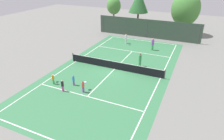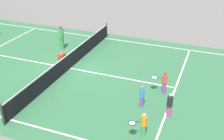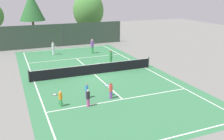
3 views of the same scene
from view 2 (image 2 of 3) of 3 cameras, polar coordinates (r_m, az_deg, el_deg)
The scene contains 13 objects.
ground_plane at distance 17.51m, azimuth -8.39°, elevation 0.32°, with size 80.00×80.00×0.00m, color slate.
court_surface at distance 17.50m, azimuth -8.39°, elevation 0.33°, with size 13.00×25.00×0.01m.
tennis_net at distance 17.28m, azimuth -8.50°, elevation 1.83°, with size 11.90×0.10×1.10m.
player_1 at distance 11.81m, azimuth 6.21°, elevation -10.77°, with size 0.69×0.75×1.12m.
player_2 at distance 20.07m, azimuth -10.12°, elevation 6.48°, with size 0.36×0.36×1.70m.
player_3 at distance 13.07m, azimuth 11.45°, elevation -6.85°, with size 0.26×0.26×1.21m.
player_4 at distance 13.58m, azimuth 6.00°, elevation -5.19°, with size 0.24×0.24×1.14m.
player_5 at distance 14.77m, azimuth 10.34°, elevation -2.40°, with size 0.39×0.84×1.22m.
ball_crate at distance 18.74m, azimuth -9.98°, elevation 2.69°, with size 0.47×0.33×0.43m.
tennis_ball_1 at distance 18.84m, azimuth -11.05°, elevation 2.22°, with size 0.07×0.07×0.07m, color #CCE533.
tennis_ball_2 at distance 16.21m, azimuth -11.81°, elevation -2.16°, with size 0.07×0.07×0.07m, color #CCE533.
tennis_ball_3 at distance 17.24m, azimuth -2.77°, elevation 0.29°, with size 0.07×0.07×0.07m, color #CCE533.
tennis_ball_5 at distance 14.60m, azimuth -12.56°, elevation -5.78°, with size 0.07×0.07×0.07m, color #CCE533.
Camera 2 is at (-13.47, -7.99, 7.81)m, focal length 45.69 mm.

